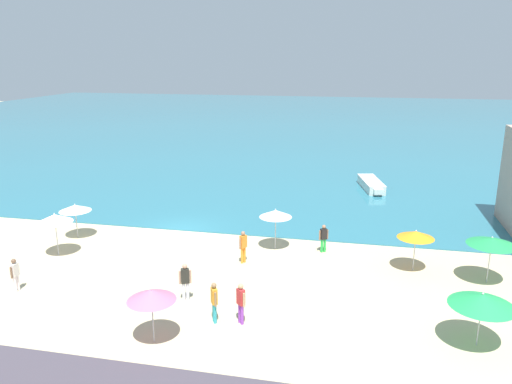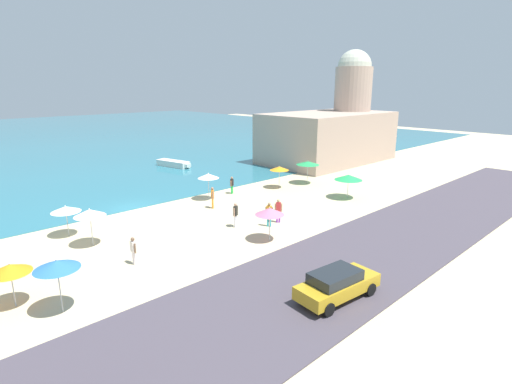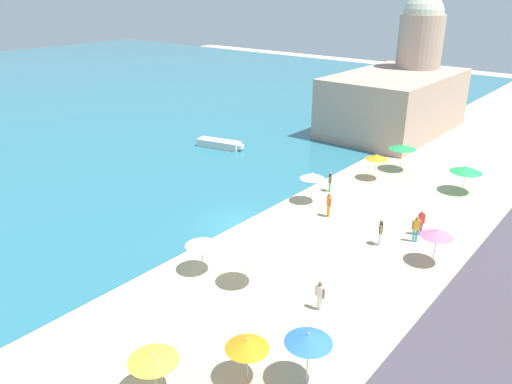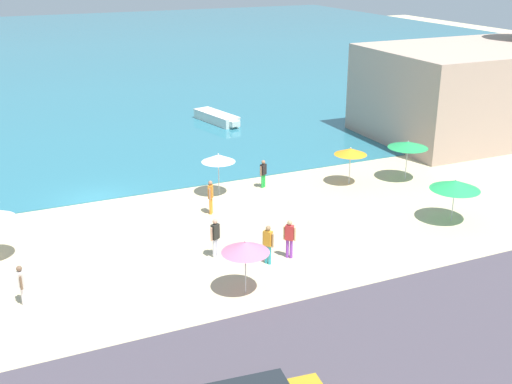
{
  "view_description": "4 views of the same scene",
  "coord_description": "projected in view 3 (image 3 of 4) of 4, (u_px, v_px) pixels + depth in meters",
  "views": [
    {
      "loc": [
        11.08,
        -28.64,
        10.91
      ],
      "look_at": [
        4.47,
        2.44,
        2.19
      ],
      "focal_mm": 35.0,
      "sensor_mm": 36.0,
      "label": 1
    },
    {
      "loc": [
        -14.0,
        -29.76,
        9.95
      ],
      "look_at": [
        8.8,
        -5.54,
        1.0
      ],
      "focal_mm": 28.0,
      "sensor_mm": 36.0,
      "label": 2
    },
    {
      "loc": [
        -23.21,
        -20.69,
        15.4
      ],
      "look_at": [
        2.45,
        0.34,
        1.59
      ],
      "focal_mm": 35.0,
      "sensor_mm": 36.0,
      "label": 3
    },
    {
      "loc": [
        -5.41,
        -33.21,
        12.92
      ],
      "look_at": [
        7.15,
        -5.44,
        1.33
      ],
      "focal_mm": 45.0,
      "sensor_mm": 36.0,
      "label": 4
    }
  ],
  "objects": [
    {
      "name": "beach_umbrella_4",
      "position": [
        377.0,
        157.0,
        42.0
      ],
      "size": [
        1.89,
        1.89,
        2.24
      ],
      "color": "#B2B2B7",
      "rests_on": "ground_plane"
    },
    {
      "name": "bather_5",
      "position": [
        320.0,
        294.0,
        25.24
      ],
      "size": [
        0.24,
        0.57,
        1.65
      ],
      "color": "white",
      "rests_on": "ground_plane"
    },
    {
      "name": "bather_2",
      "position": [
        330.0,
        181.0,
        39.88
      ],
      "size": [
        0.51,
        0.37,
        1.65
      ],
      "color": "green",
      "rests_on": "ground_plane"
    },
    {
      "name": "beach_umbrella_8",
      "position": [
        466.0,
        169.0,
        39.32
      ],
      "size": [
        2.49,
        2.49,
        2.25
      ],
      "color": "#B2B2B7",
      "rests_on": "ground_plane"
    },
    {
      "name": "beach_umbrella_9",
      "position": [
        437.0,
        233.0,
        29.04
      ],
      "size": [
        1.92,
        1.92,
        2.32
      ],
      "color": "#B2B2B7",
      "rests_on": "ground_plane"
    },
    {
      "name": "beach_umbrella_10",
      "position": [
        312.0,
        176.0,
        37.37
      ],
      "size": [
        1.88,
        1.88,
        2.44
      ],
      "color": "#B2B2B7",
      "rests_on": "ground_plane"
    },
    {
      "name": "beach_umbrella_3",
      "position": [
        308.0,
        338.0,
        19.95
      ],
      "size": [
        1.98,
        1.98,
        2.6
      ],
      "color": "#B2B2B7",
      "rests_on": "ground_plane"
    },
    {
      "name": "beach_umbrella_1",
      "position": [
        403.0,
        147.0,
        43.98
      ],
      "size": [
        2.36,
        2.36,
        2.42
      ],
      "color": "#B2B2B7",
      "rests_on": "ground_plane"
    },
    {
      "name": "beach_umbrella_5",
      "position": [
        247.0,
        344.0,
        20.27
      ],
      "size": [
        1.84,
        1.84,
        2.18
      ],
      "color": "#B2B2B7",
      "rests_on": "ground_plane"
    },
    {
      "name": "skiff_nearshore",
      "position": [
        220.0,
        144.0,
        50.75
      ],
      "size": [
        2.39,
        5.13,
        0.75
      ],
      "color": "silver",
      "rests_on": "sea"
    },
    {
      "name": "beach_umbrella_0",
      "position": [
        153.0,
        357.0,
        19.64
      ],
      "size": [
        2.05,
        2.05,
        2.09
      ],
      "color": "#B2B2B7",
      "rests_on": "ground_plane"
    },
    {
      "name": "harbor_fortress",
      "position": [
        401.0,
        91.0,
        56.29
      ],
      "size": [
        17.69,
        10.36,
        14.6
      ],
      "color": "tan",
      "rests_on": "ground_plane"
    },
    {
      "name": "ground_plane",
      "position": [
        237.0,
        225.0,
        34.59
      ],
      "size": [
        160.0,
        160.0,
        0.0
      ],
      "primitive_type": "plane",
      "color": "#C9B890"
    },
    {
      "name": "bather_3",
      "position": [
        416.0,
        228.0,
        31.94
      ],
      "size": [
        0.37,
        0.51,
        1.8
      ],
      "color": "teal",
      "rests_on": "ground_plane"
    },
    {
      "name": "bather_1",
      "position": [
        329.0,
        203.0,
        35.46
      ],
      "size": [
        0.38,
        0.5,
        1.81
      ],
      "color": "orange",
      "rests_on": "ground_plane"
    },
    {
      "name": "bather_0",
      "position": [
        381.0,
        231.0,
        31.53
      ],
      "size": [
        0.52,
        0.35,
        1.82
      ],
      "color": "silver",
      "rests_on": "ground_plane"
    },
    {
      "name": "bather_4",
      "position": [
        421.0,
        221.0,
        32.81
      ],
      "size": [
        0.44,
        0.42,
        1.81
      ],
      "color": "purple",
      "rests_on": "ground_plane"
    },
    {
      "name": "beach_umbrella_7",
      "position": [
        246.0,
        250.0,
        26.86
      ],
      "size": [
        1.95,
        1.95,
        2.5
      ],
      "color": "#B2B2B7",
      "rests_on": "ground_plane"
    },
    {
      "name": "beach_umbrella_6",
      "position": [
        202.0,
        242.0,
        28.27
      ],
      "size": [
        1.93,
        1.93,
        2.17
      ],
      "color": "#B2B2B7",
      "rests_on": "ground_plane"
    }
  ]
}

